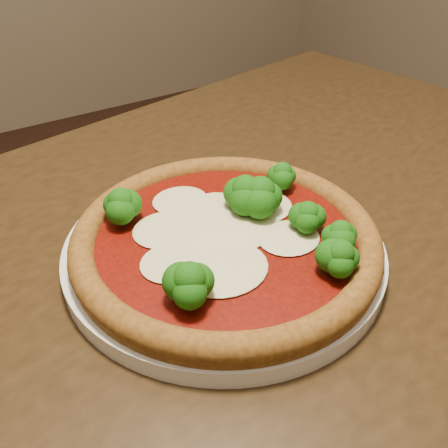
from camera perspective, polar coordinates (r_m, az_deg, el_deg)
dining_table at (r=0.55m, az=-1.68°, el=-13.66°), size 1.39×0.98×0.75m
plate at (r=0.50m, az=0.00°, el=-2.88°), size 0.32×0.32×0.02m
pizza at (r=0.48m, az=0.54°, el=-1.22°), size 0.30×0.30×0.06m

